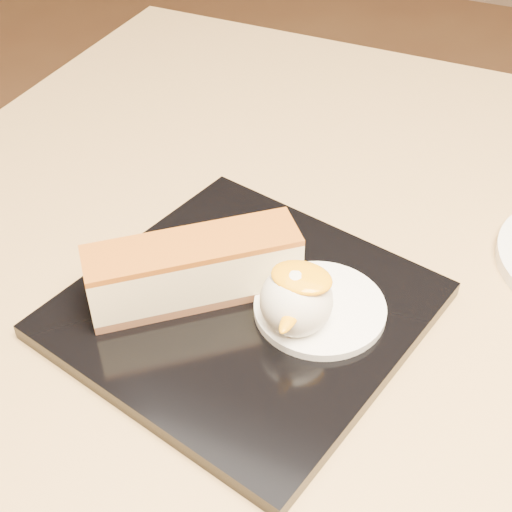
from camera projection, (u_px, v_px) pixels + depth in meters
The scene contains 7 objects.
table at pixel (327, 420), 0.62m from camera, with size 0.80×0.80×0.72m.
dessert_plate at pixel (244, 310), 0.49m from camera, with size 0.22×0.22×0.01m, color black.
cheesecake at pixel (194, 269), 0.48m from camera, with size 0.13×0.12×0.05m.
cream_smear at pixel (320, 308), 0.48m from camera, with size 0.09×0.09×0.01m, color white.
ice_cream_scoop at pixel (296, 300), 0.46m from camera, with size 0.05×0.05×0.05m, color white.
mango_sauce at pixel (302, 277), 0.45m from camera, with size 0.04×0.03×0.01m, color #FFA108.
mint_sprig at pixel (294, 269), 0.51m from camera, with size 0.03×0.02×0.00m.
Camera 1 is at (0.10, -0.36, 1.08)m, focal length 50.00 mm.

